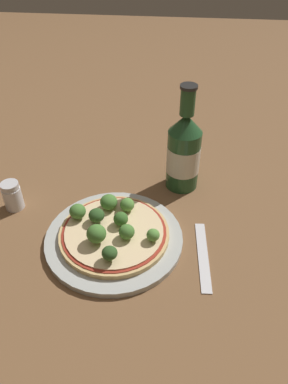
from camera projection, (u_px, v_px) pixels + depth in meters
The scene contains 15 objects.
ground_plane at pixel (107, 229), 0.72m from camera, with size 3.00×3.00×0.00m, color brown.
plate at pixel (114, 238), 0.69m from camera, with size 0.25×0.25×0.01m.
pizza at pixel (114, 233), 0.69m from camera, with size 0.20×0.20×0.01m.
broccoli_floret_0 at pixel (96, 234), 0.65m from camera, with size 0.03×0.03×0.04m.
broccoli_floret_1 at pixel (127, 232), 0.66m from camera, with size 0.03×0.03×0.03m.
broccoli_floret_2 at pixel (109, 202), 0.72m from camera, with size 0.03×0.03×0.03m.
broccoli_floret_3 at pixel (78, 211), 0.70m from camera, with size 0.03×0.03×0.03m.
broccoli_floret_4 at pixel (121, 219), 0.68m from camera, with size 0.03×0.03×0.03m.
broccoli_floret_5 at pixel (97, 215), 0.69m from camera, with size 0.03×0.03×0.03m.
broccoli_floret_6 at pixel (127, 205), 0.71m from camera, with size 0.03×0.03×0.03m.
broccoli_floret_7 at pixel (110, 253), 0.62m from camera, with size 0.03×0.03×0.03m.
broccoli_floret_8 at pixel (153, 235), 0.65m from camera, with size 0.02×0.02×0.02m.
beer_bottle at pixel (184, 151), 0.77m from camera, with size 0.07×0.07×0.23m.
pepper_shaker at pixel (12, 196), 0.75m from camera, with size 0.04×0.04×0.06m.
fork at pixel (203, 255), 0.67m from camera, with size 0.03×0.16×0.00m.
Camera 1 is at (0.12, -0.50, 0.51)m, focal length 35.00 mm.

